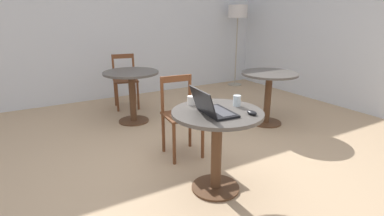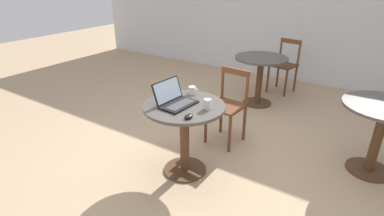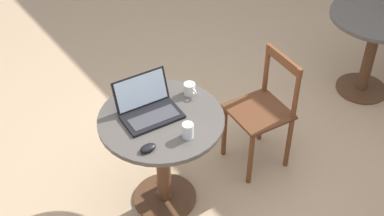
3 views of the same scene
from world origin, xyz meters
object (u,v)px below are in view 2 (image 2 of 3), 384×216
object	(u,v)px
chair_near_back	(228,106)
mug	(192,90)
mouse	(189,116)
cafe_table_mid	(382,123)
cafe_table_near	(184,123)
laptop	(175,100)
cafe_table_far	(260,70)
drinking_glass	(208,104)
chair_far_back	(284,66)

from	to	relation	value
chair_near_back	mug	xyz separation A→B (m)	(-0.16, -0.51, 0.33)
mouse	cafe_table_mid	bearing A→B (deg)	41.42
cafe_table_near	laptop	xyz separation A→B (m)	(-0.07, -0.04, 0.24)
cafe_table_mid	cafe_table_near	bearing A→B (deg)	-147.20
cafe_table_far	drinking_glass	bearing A→B (deg)	-82.58
chair_near_back	cafe_table_near	bearing A→B (deg)	-95.36
cafe_table_mid	drinking_glass	xyz separation A→B (m)	(-1.37, -0.99, 0.24)
chair_near_back	cafe_table_mid	bearing A→B (deg)	8.95
cafe_table_near	mug	distance (m)	0.37
chair_near_back	chair_far_back	size ratio (longest dim) A/B	1.00
cafe_table_mid	chair_near_back	distance (m)	1.55
cafe_table_mid	mug	xyz separation A→B (m)	(-1.69, -0.75, 0.23)
cafe_table_far	cafe_table_mid	bearing A→B (deg)	-32.45
cafe_table_mid	drinking_glass	size ratio (longest dim) A/B	8.07
mouse	mug	size ratio (longest dim) A/B	0.92
mug	drinking_glass	distance (m)	0.40
mug	mouse	bearing A→B (deg)	-60.22
cafe_table_near	cafe_table_far	xyz separation A→B (m)	(-0.03, 2.07, 0.00)
mouse	chair_far_back	bearing A→B (deg)	91.49
mouse	cafe_table_near	bearing A→B (deg)	132.06
cafe_table_near	drinking_glass	bearing A→B (deg)	8.69
cafe_table_near	mug	bearing A→B (deg)	107.76
cafe_table_far	chair_near_back	xyz separation A→B (m)	(0.11, -1.28, -0.10)
laptop	mug	bearing A→B (deg)	92.77
mug	cafe_table_near	bearing A→B (deg)	-72.24
cafe_table_near	mouse	world-z (taller)	mouse
chair_near_back	drinking_glass	distance (m)	0.84
mouse	chair_near_back	bearing A→B (deg)	96.65
mug	drinking_glass	world-z (taller)	drinking_glass
cafe_table_mid	laptop	bearing A→B (deg)	-147.38
cafe_table_near	drinking_glass	distance (m)	0.33
mouse	cafe_table_far	bearing A→B (deg)	95.60
mug	drinking_glass	size ratio (longest dim) A/B	1.13
cafe_table_far	mug	bearing A→B (deg)	-91.80
cafe_table_mid	mouse	bearing A→B (deg)	-138.58
cafe_table_near	laptop	world-z (taller)	laptop
cafe_table_far	mouse	size ratio (longest dim) A/B	7.75
cafe_table_mid	chair_far_back	size ratio (longest dim) A/B	0.89
cafe_table_mid	mug	distance (m)	1.86
laptop	mouse	bearing A→B (deg)	-32.98
laptop	mug	size ratio (longest dim) A/B	3.46
cafe_table_mid	laptop	distance (m)	2.00
cafe_table_near	drinking_glass	world-z (taller)	drinking_glass
chair_near_back	chair_far_back	world-z (taller)	same
mug	cafe_table_mid	bearing A→B (deg)	24.05
cafe_table_near	chair_near_back	xyz separation A→B (m)	(0.07, 0.79, -0.10)
chair_near_back	cafe_table_far	bearing A→B (deg)	94.78
cafe_table_near	chair_far_back	xyz separation A→B (m)	(0.11, 2.81, -0.10)
chair_near_back	drinking_glass	size ratio (longest dim) A/B	9.11
cafe_table_mid	chair_near_back	size ratio (longest dim) A/B	0.89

